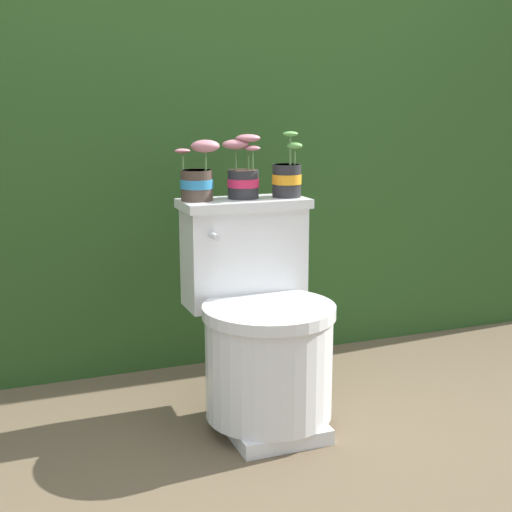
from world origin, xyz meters
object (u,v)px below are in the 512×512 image
Objects in this scene: toilet at (262,332)px; potted_plant_midleft at (243,175)px; potted_plant_left at (198,178)px; potted_plant_middle at (287,177)px.

toilet is 0.52m from potted_plant_midleft.
toilet is 3.63× the size of potted_plant_left.
potted_plant_midleft reaches higher than toilet.
potted_plant_midleft reaches higher than potted_plant_left.
potted_plant_middle is at bearing -4.06° from potted_plant_left.
potted_plant_middle is (0.15, 0.16, 0.47)m from toilet.
potted_plant_middle is at bearing 45.99° from toilet.
toilet is at bearing -49.82° from potted_plant_left.
toilet is 0.52m from potted_plant_middle.
toilet is 3.25× the size of potted_plant_middle.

